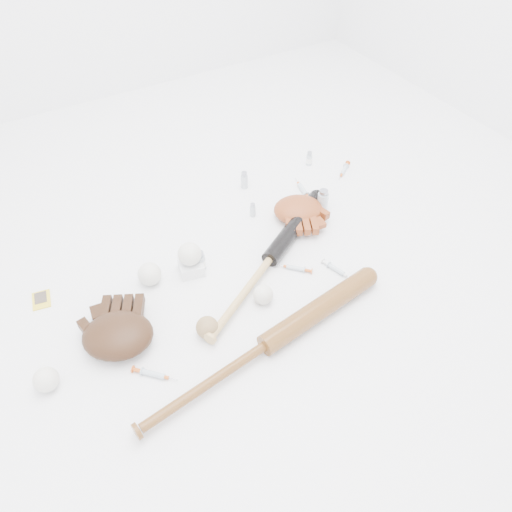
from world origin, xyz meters
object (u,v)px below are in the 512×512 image
pedestal (191,267)px  glove_dark (118,335)px  bat_dark (270,258)px  bat_wood (266,345)px

pedestal → glove_dark: bearing=-152.3°
glove_dark → pedestal: (0.32, 0.17, -0.02)m
bat_dark → pedestal: bat_dark is taller
glove_dark → pedestal: bearing=54.6°
bat_dark → pedestal: 0.28m
bat_dark → glove_dark: bearing=155.2°
bat_wood → glove_dark: bearing=138.2°
glove_dark → pedestal: 0.36m
bat_dark → glove_dark: glove_dark is taller
bat_dark → bat_wood: size_ratio=0.89×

